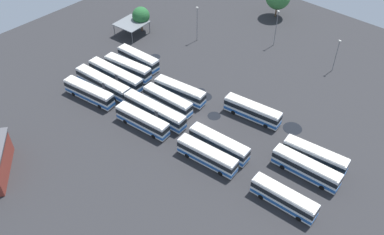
{
  "coord_description": "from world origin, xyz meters",
  "views": [
    {
      "loc": [
        -42.37,
        48.78,
        58.31
      ],
      "look_at": [
        0.76,
        0.96,
        1.57
      ],
      "focal_mm": 39.27,
      "sensor_mm": 36.0,
      "label": 1
    }
  ],
  "objects_px": {
    "bus_row2_slot1": "(180,91)",
    "bus_row2_slot4": "(142,121)",
    "bus_row2_slot2": "(168,101)",
    "bus_row3_slot3": "(103,83)",
    "bus_row3_slot1": "(128,68)",
    "bus_row3_slot2": "(116,75)",
    "tree_west_edge": "(141,16)",
    "bus_row1_slot4": "(207,156)",
    "bus_row0_slot1": "(315,156)",
    "bus_row2_slot3": "(155,111)",
    "bus_row1_slot3": "(219,144)",
    "maintenance_shelter": "(131,23)",
    "bus_row3_slot0": "(138,59)",
    "bus_row0_slot4": "(284,198)",
    "lamp_post_by_building": "(336,54)",
    "lamp_post_near_entrance": "(197,23)",
    "bus_row0_slot2": "(306,168)",
    "bus_row3_slot4": "(89,93)",
    "bus_row1_slot0": "(252,111)",
    "lamp_post_far_corner": "(276,27)"
  },
  "relations": [
    {
      "from": "bus_row3_slot0",
      "to": "tree_west_edge",
      "type": "relative_size",
      "value": 1.7
    },
    {
      "from": "bus_row3_slot2",
      "to": "bus_row3_slot0",
      "type": "bearing_deg",
      "value": -81.49
    },
    {
      "from": "bus_row0_slot1",
      "to": "lamp_post_far_corner",
      "type": "xyz_separation_m",
      "value": [
        28.84,
        -29.98,
        3.42
      ]
    },
    {
      "from": "bus_row2_slot4",
      "to": "bus_row3_slot3",
      "type": "bearing_deg",
      "value": -9.67
    },
    {
      "from": "bus_row3_slot1",
      "to": "bus_row3_slot2",
      "type": "xyz_separation_m",
      "value": [
        -0.24,
        3.9,
        0.0
      ]
    },
    {
      "from": "bus_row0_slot2",
      "to": "bus_row2_slot3",
      "type": "distance_m",
      "value": 32.3
    },
    {
      "from": "bus_row0_slot4",
      "to": "bus_row1_slot3",
      "type": "xyz_separation_m",
      "value": [
        16.15,
        -2.62,
        0.0
      ]
    },
    {
      "from": "bus_row2_slot3",
      "to": "bus_row3_slot3",
      "type": "xyz_separation_m",
      "value": [
        15.43,
        1.13,
        0.0
      ]
    },
    {
      "from": "bus_row3_slot2",
      "to": "bus_row2_slot2",
      "type": "bearing_deg",
      "value": -174.9
    },
    {
      "from": "bus_row1_slot4",
      "to": "lamp_post_far_corner",
      "type": "bearing_deg",
      "value": -72.07
    },
    {
      "from": "lamp_post_by_building",
      "to": "bus_row2_slot4",
      "type": "bearing_deg",
      "value": 66.92
    },
    {
      "from": "bus_row2_slot2",
      "to": "bus_row3_slot0",
      "type": "xyz_separation_m",
      "value": [
        16.58,
        -6.71,
        -0.0
      ]
    },
    {
      "from": "bus_row1_slot4",
      "to": "bus_row3_slot3",
      "type": "distance_m",
      "value": 31.81
    },
    {
      "from": "bus_row3_slot3",
      "to": "maintenance_shelter",
      "type": "xyz_separation_m",
      "value": [
        13.69,
        -20.88,
        1.47
      ]
    },
    {
      "from": "bus_row3_slot2",
      "to": "lamp_post_near_entrance",
      "type": "distance_m",
      "value": 26.65
    },
    {
      "from": "bus_row0_slot4",
      "to": "bus_row2_slot2",
      "type": "distance_m",
      "value": 32.99
    },
    {
      "from": "bus_row3_slot2",
      "to": "bus_row3_slot3",
      "type": "bearing_deg",
      "value": 93.78
    },
    {
      "from": "bus_row3_slot3",
      "to": "bus_row3_slot4",
      "type": "xyz_separation_m",
      "value": [
        -0.38,
        4.19,
        -0.0
      ]
    },
    {
      "from": "tree_west_edge",
      "to": "bus_row1_slot3",
      "type": "bearing_deg",
      "value": 154.33
    },
    {
      "from": "lamp_post_by_building",
      "to": "lamp_post_far_corner",
      "type": "bearing_deg",
      "value": -0.77
    },
    {
      "from": "bus_row3_slot4",
      "to": "bus_row2_slot1",
      "type": "bearing_deg",
      "value": -136.72
    },
    {
      "from": "bus_row2_slot1",
      "to": "bus_row0_slot1",
      "type": "bearing_deg",
      "value": -175.41
    },
    {
      "from": "bus_row2_slot4",
      "to": "bus_row3_slot0",
      "type": "xyz_separation_m",
      "value": [
        17.29,
        -14.69,
        -0.0
      ]
    },
    {
      "from": "tree_west_edge",
      "to": "bus_row1_slot4",
      "type": "bearing_deg",
      "value": 150.66
    },
    {
      "from": "lamp_post_by_building",
      "to": "bus_row3_slot0",
      "type": "bearing_deg",
      "value": 39.37
    },
    {
      "from": "bus_row1_slot4",
      "to": "bus_row3_slot4",
      "type": "height_order",
      "value": "same"
    },
    {
      "from": "maintenance_shelter",
      "to": "tree_west_edge",
      "type": "bearing_deg",
      "value": -97.89
    },
    {
      "from": "bus_row3_slot2",
      "to": "bus_row3_slot3",
      "type": "relative_size",
      "value": 1.0
    },
    {
      "from": "bus_row3_slot1",
      "to": "lamp_post_far_corner",
      "type": "distance_m",
      "value": 38.87
    },
    {
      "from": "lamp_post_by_building",
      "to": "tree_west_edge",
      "type": "bearing_deg",
      "value": 20.22
    },
    {
      "from": "bus_row1_slot4",
      "to": "bus_row3_slot4",
      "type": "relative_size",
      "value": 0.95
    },
    {
      "from": "lamp_post_by_building",
      "to": "maintenance_shelter",
      "type": "bearing_deg",
      "value": 23.28
    },
    {
      "from": "lamp_post_far_corner",
      "to": "tree_west_edge",
      "type": "bearing_deg",
      "value": 29.97
    },
    {
      "from": "bus_row0_slot4",
      "to": "bus_row3_slot1",
      "type": "height_order",
      "value": "same"
    },
    {
      "from": "bus_row2_slot1",
      "to": "lamp_post_far_corner",
      "type": "relative_size",
      "value": 1.26
    },
    {
      "from": "bus_row1_slot4",
      "to": "bus_row0_slot4",
      "type": "bearing_deg",
      "value": -175.73
    },
    {
      "from": "bus_row0_slot1",
      "to": "tree_west_edge",
      "type": "height_order",
      "value": "tree_west_edge"
    },
    {
      "from": "bus_row2_slot2",
      "to": "bus_row3_slot3",
      "type": "height_order",
      "value": "same"
    },
    {
      "from": "bus_row2_slot4",
      "to": "lamp_post_far_corner",
      "type": "bearing_deg",
      "value": -92.54
    },
    {
      "from": "tree_west_edge",
      "to": "bus_row3_slot2",
      "type": "bearing_deg",
      "value": 122.84
    },
    {
      "from": "bus_row0_slot1",
      "to": "bus_row0_slot4",
      "type": "bearing_deg",
      "value": 94.78
    },
    {
      "from": "bus_row2_slot2",
      "to": "bus_row1_slot0",
      "type": "bearing_deg",
      "value": -148.76
    },
    {
      "from": "maintenance_shelter",
      "to": "lamp_post_near_entrance",
      "type": "distance_m",
      "value": 17.82
    },
    {
      "from": "bus_row2_slot1",
      "to": "bus_row2_slot4",
      "type": "relative_size",
      "value": 0.99
    },
    {
      "from": "bus_row2_slot4",
      "to": "bus_row3_slot1",
      "type": "xyz_separation_m",
      "value": [
        16.32,
        -10.52,
        0.0
      ]
    },
    {
      "from": "bus_row0_slot2",
      "to": "bus_row2_slot2",
      "type": "xyz_separation_m",
      "value": [
        31.83,
        2.95,
        -0.0
      ]
    },
    {
      "from": "bus_row3_slot3",
      "to": "bus_row3_slot4",
      "type": "bearing_deg",
      "value": 95.18
    },
    {
      "from": "bus_row1_slot3",
      "to": "bus_row1_slot0",
      "type": "bearing_deg",
      "value": -85.45
    },
    {
      "from": "bus_row2_slot2",
      "to": "bus_row2_slot3",
      "type": "distance_m",
      "value": 4.17
    },
    {
      "from": "bus_row3_slot0",
      "to": "bus_row2_slot1",
      "type": "bearing_deg",
      "value": 170.99
    }
  ]
}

